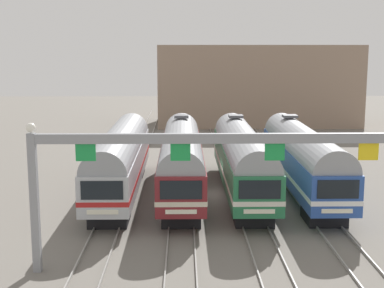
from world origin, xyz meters
TOP-DOWN VIEW (x-y plane):
  - ground_plane at (0.00, 0.00)m, footprint 160.00×160.00m
  - track_bed at (-0.00, 17.00)m, footprint 14.27×70.00m
  - commuter_train_stainless at (-6.38, -0.01)m, footprint 2.88×18.06m
  - commuter_train_maroon at (-2.13, -0.00)m, footprint 2.88×18.06m
  - commuter_train_green at (2.13, -0.00)m, footprint 2.88×18.06m
  - commuter_train_blue at (6.38, -0.00)m, footprint 2.88×18.06m
  - catenary_gantry at (0.00, -13.50)m, footprint 18.01×0.44m
  - maintenance_building at (7.95, 36.39)m, footprint 26.26×10.00m

SIDE VIEW (x-z plane):
  - ground_plane at x=0.00m, z-range 0.00..0.00m
  - track_bed at x=0.00m, z-range 0.00..0.15m
  - commuter_train_stainless at x=-6.38m, z-range 0.30..5.07m
  - commuter_train_maroon at x=-2.13m, z-range 0.16..5.21m
  - commuter_train_green at x=2.13m, z-range 0.16..5.21m
  - commuter_train_blue at x=6.38m, z-range 0.16..5.21m
  - catenary_gantry at x=0.00m, z-range 1.64..8.61m
  - maintenance_building at x=7.95m, z-range 0.00..10.56m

